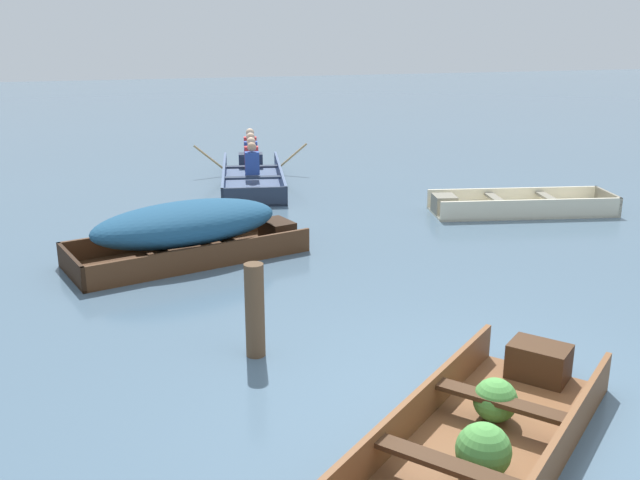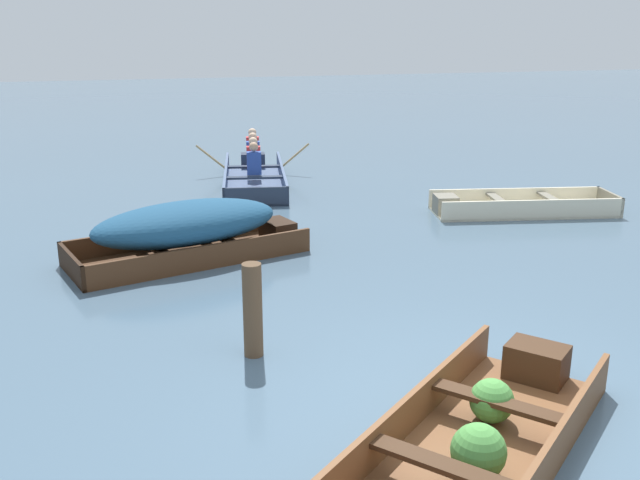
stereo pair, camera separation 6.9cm
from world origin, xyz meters
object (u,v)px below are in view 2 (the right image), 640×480
skiff_cream_near_moored (516,207)px  mooring_post (253,310)px  rowboat_slate_blue_with_crew (254,172)px  skiff_dark_varnish_mid_moored (189,227)px  dinghy_wooden_brown_foreground (480,437)px

skiff_cream_near_moored → mooring_post: (-5.36, -4.11, 0.35)m
rowboat_slate_blue_with_crew → skiff_dark_varnish_mid_moored: bearing=-111.5°
skiff_dark_varnish_mid_moored → rowboat_slate_blue_with_crew: bearing=68.5°
dinghy_wooden_brown_foreground → skiff_dark_varnish_mid_moored: (-1.54, 5.35, 0.29)m
skiff_cream_near_moored → skiff_dark_varnish_mid_moored: (-5.61, -0.88, 0.32)m
skiff_cream_near_moored → mooring_post: size_ratio=3.42×
skiff_cream_near_moored → skiff_dark_varnish_mid_moored: size_ratio=0.94×
skiff_cream_near_moored → mooring_post: mooring_post is taller
dinghy_wooden_brown_foreground → mooring_post: size_ratio=3.53×
skiff_dark_varnish_mid_moored → mooring_post: size_ratio=3.62×
dinghy_wooden_brown_foreground → rowboat_slate_blue_with_crew: 10.01m
skiff_cream_near_moored → rowboat_slate_blue_with_crew: rowboat_slate_blue_with_crew is taller
skiff_dark_varnish_mid_moored → rowboat_slate_blue_with_crew: size_ratio=0.88×
dinghy_wooden_brown_foreground → rowboat_slate_blue_with_crew: (0.29, 10.00, 0.07)m
skiff_cream_near_moored → skiff_dark_varnish_mid_moored: 5.69m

